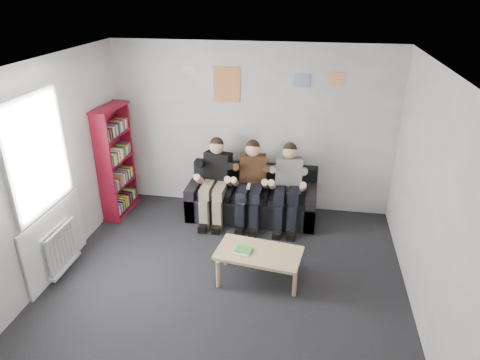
# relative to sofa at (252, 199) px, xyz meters

# --- Properties ---
(room_shell) EXTENTS (5.00, 5.00, 5.00)m
(room_shell) POSITION_rel_sofa_xyz_m (-0.07, -2.11, 1.07)
(room_shell) COLOR black
(room_shell) RESTS_ON ground
(sofa) EXTENTS (2.03, 0.83, 0.79)m
(sofa) POSITION_rel_sofa_xyz_m (0.00, 0.00, 0.00)
(sofa) COLOR black
(sofa) RESTS_ON ground
(bookshelf) EXTENTS (0.27, 0.80, 1.79)m
(bookshelf) POSITION_rel_sofa_xyz_m (-2.16, -0.24, 0.61)
(bookshelf) COLOR maroon
(bookshelf) RESTS_ON ground
(coffee_table) EXTENTS (1.05, 0.58, 0.42)m
(coffee_table) POSITION_rel_sofa_xyz_m (0.32, -1.66, 0.09)
(coffee_table) COLOR #D8AD7D
(coffee_table) RESTS_ON ground
(game_cases) EXTENTS (0.23, 0.19, 0.03)m
(game_cases) POSITION_rel_sofa_xyz_m (0.12, -1.70, 0.16)
(game_cases) COLOR silver
(game_cases) RESTS_ON coffee_table
(person_left) EXTENTS (0.42, 0.89, 1.31)m
(person_left) POSITION_rel_sofa_xyz_m (-0.57, -0.19, 0.36)
(person_left) COLOR black
(person_left) RESTS_ON sofa
(person_middle) EXTENTS (0.41, 0.88, 1.31)m
(person_middle) POSITION_rel_sofa_xyz_m (-0.00, -0.19, 0.36)
(person_middle) COLOR #4B3119
(person_middle) RESTS_ON sofa
(person_right) EXTENTS (0.41, 0.88, 1.30)m
(person_right) POSITION_rel_sofa_xyz_m (0.57, -0.19, 0.36)
(person_right) COLOR white
(person_right) RESTS_ON sofa
(radiator) EXTENTS (0.10, 0.64, 0.60)m
(radiator) POSITION_rel_sofa_xyz_m (-2.22, -1.91, 0.07)
(radiator) COLOR white
(radiator) RESTS_ON ground
(window) EXTENTS (0.05, 1.30, 2.36)m
(window) POSITION_rel_sofa_xyz_m (-2.30, -1.91, 0.75)
(window) COLOR white
(window) RESTS_ON room_shell
(poster_large) EXTENTS (0.42, 0.01, 0.55)m
(poster_large) POSITION_rel_sofa_xyz_m (-0.47, 0.37, 1.77)
(poster_large) COLOR gold
(poster_large) RESTS_ON room_shell
(poster_blue) EXTENTS (0.25, 0.01, 0.20)m
(poster_blue) POSITION_rel_sofa_xyz_m (0.68, 0.37, 1.87)
(poster_blue) COLOR blue
(poster_blue) RESTS_ON room_shell
(poster_pink) EXTENTS (0.22, 0.01, 0.18)m
(poster_pink) POSITION_rel_sofa_xyz_m (1.18, 0.37, 1.92)
(poster_pink) COLOR #DE4580
(poster_pink) RESTS_ON room_shell
(poster_sign) EXTENTS (0.20, 0.01, 0.14)m
(poster_sign) POSITION_rel_sofa_xyz_m (-1.07, 0.37, 1.97)
(poster_sign) COLOR white
(poster_sign) RESTS_ON room_shell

